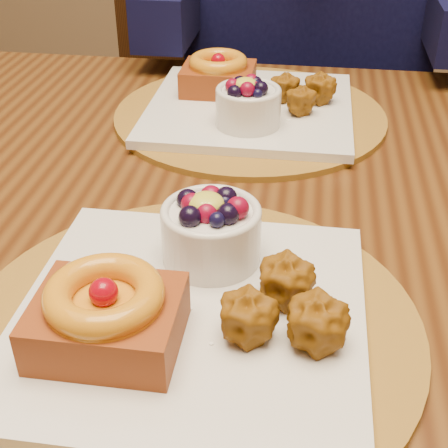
{
  "coord_description": "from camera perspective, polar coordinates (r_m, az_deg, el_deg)",
  "views": [
    {
      "loc": [
        0.1,
        -0.54,
        1.11
      ],
      "look_at": [
        0.04,
        -0.11,
        0.83
      ],
      "focal_mm": 50.0,
      "sensor_mm": 36.0,
      "label": 1
    }
  ],
  "objects": [
    {
      "name": "chair_far",
      "position": [
        1.46,
        -0.94,
        10.29
      ],
      "size": [
        0.51,
        0.51,
        0.98
      ],
      "rotation": [
        0.0,
        0.0,
        0.07
      ],
      "color": "black",
      "rests_on": "ground"
    },
    {
      "name": "place_setting_far",
      "position": [
        0.88,
        2.22,
        10.97
      ],
      "size": [
        0.38,
        0.38,
        0.08
      ],
      "color": "brown",
      "rests_on": "dining_table"
    },
    {
      "name": "dining_table",
      "position": [
        0.74,
        0.37,
        -2.51
      ],
      "size": [
        1.6,
        0.9,
        0.76
      ],
      "color": "#3B1D0A",
      "rests_on": "ground"
    },
    {
      "name": "place_setting_near",
      "position": [
        0.51,
        -3.25,
        -7.1
      ],
      "size": [
        0.38,
        0.38,
        0.09
      ],
      "color": "brown",
      "rests_on": "dining_table"
    }
  ]
}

